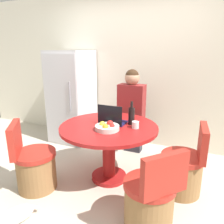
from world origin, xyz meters
The scene contains 13 objects.
ground_plane centered at (0.00, 0.00, 0.00)m, with size 12.00×12.00×0.00m, color beige.
wall_back centered at (0.00, 1.53, 1.30)m, with size 7.00×0.06×2.60m.
refrigerator centered at (-1.11, 1.14, 0.82)m, with size 0.68×0.71×1.63m.
dining_table centered at (0.07, 0.19, 0.56)m, with size 1.22×1.22×0.74m.
chair_near_right_corner centered at (0.77, -0.41, 0.28)m, with size 0.56×0.56×0.85m.
chair_near_left_corner centered at (-0.66, -0.36, 0.28)m, with size 0.56×0.56×0.85m.
chair_right_side centered at (0.98, 0.28, 0.28)m, with size 0.50×0.49×0.85m.
person_seated centered at (0.09, 1.02, 0.76)m, with size 0.40×0.37×1.37m.
laptop centered at (0.08, 0.27, 0.79)m, with size 0.32×0.23×0.25m.
fruit_bowl centered at (0.12, 0.05, 0.77)m, with size 0.28×0.28×0.10m.
coffee_cup centered at (0.40, 0.24, 0.78)m, with size 0.08×0.08×0.08m.
bottle centered at (0.31, 0.35, 0.85)m, with size 0.08×0.08×0.30m.
cat centered at (-0.45, -0.92, 0.09)m, with size 0.30×0.46×0.17m.
Camera 1 is at (1.14, -2.13, 1.64)m, focal length 35.00 mm.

